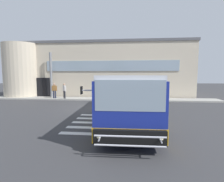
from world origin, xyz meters
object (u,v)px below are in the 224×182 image
Objects in this scene: entry_support_column at (51,75)px; bus_main_foreground at (127,97)px; passenger_near_column at (54,90)px; passenger_by_doorway at (64,90)px.

entry_support_column is 12.19m from bus_main_foreground.
passenger_near_column is at bearing -49.94° from entry_support_column.
entry_support_column is at bearing 137.78° from bus_main_foreground.
bus_main_foreground is 6.44× the size of passenger_by_doorway.
entry_support_column is 3.10× the size of passenger_near_column.
bus_main_foreground is 9.86m from passenger_by_doorway.
entry_support_column is 3.10× the size of passenger_by_doorway.
entry_support_column reaches higher than passenger_near_column.
bus_main_foreground is 6.44× the size of passenger_near_column.
bus_main_foreground is at bearing -45.24° from passenger_by_doorway.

